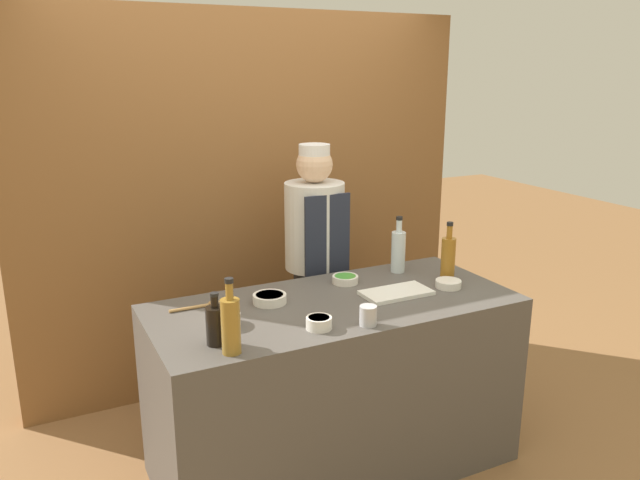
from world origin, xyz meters
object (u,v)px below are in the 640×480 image
object	(u,v)px
cup_steel	(368,316)
chef_center	(315,268)
bottle_clear	(398,250)
wooden_spoon	(202,305)
cutting_board	(396,293)
sauce_bowl_white	(319,322)
sauce_bowl_brown	(448,283)
sauce_bowl_yellow	(224,319)
bottle_vinegar	(231,324)
sauce_bowl_red	(270,298)
sauce_bowl_green	(345,279)
bottle_amber	(448,257)
bottle_soy	(216,324)

from	to	relation	value
cup_steel	chef_center	bearing A→B (deg)	77.75
bottle_clear	wooden_spoon	distance (m)	1.16
bottle_clear	wooden_spoon	bearing A→B (deg)	-177.95
cutting_board	cup_steel	distance (m)	0.43
sauce_bowl_white	bottle_clear	bearing A→B (deg)	34.48
sauce_bowl_brown	sauce_bowl_yellow	distance (m)	1.22
cutting_board	chef_center	world-z (taller)	chef_center
bottle_vinegar	bottle_clear	world-z (taller)	bottle_clear
wooden_spoon	chef_center	distance (m)	0.94
sauce_bowl_red	cup_steel	world-z (taller)	cup_steel
wooden_spoon	sauce_bowl_white	bearing A→B (deg)	-50.60
sauce_bowl_brown	sauce_bowl_green	bearing A→B (deg)	146.00
chef_center	bottle_amber	bearing A→B (deg)	-51.10
bottle_clear	chef_center	world-z (taller)	chef_center
bottle_amber	bottle_vinegar	size ratio (longest dim) A/B	1.00
cutting_board	bottle_vinegar	bearing A→B (deg)	-164.51
sauce_bowl_brown	bottle_vinegar	bearing A→B (deg)	-169.44
sauce_bowl_brown	bottle_clear	xyz separation A→B (m)	(-0.09, 0.34, 0.10)
bottle_clear	cup_steel	size ratio (longest dim) A/B	3.48
sauce_bowl_red	wooden_spoon	world-z (taller)	sauce_bowl_red
sauce_bowl_white	wooden_spoon	world-z (taller)	sauce_bowl_white
sauce_bowl_white	sauce_bowl_yellow	xyz separation A→B (m)	(-0.37, 0.23, -0.00)
sauce_bowl_white	bottle_clear	size ratio (longest dim) A/B	0.36
sauce_bowl_white	cutting_board	xyz separation A→B (m)	(0.55, 0.21, -0.02)
bottle_amber	chef_center	bearing A→B (deg)	128.90
sauce_bowl_brown	bottle_clear	size ratio (longest dim) A/B	0.42
sauce_bowl_brown	bottle_amber	distance (m)	0.17
sauce_bowl_red	bottle_amber	world-z (taller)	bottle_amber
bottle_clear	chef_center	bearing A→B (deg)	129.84
bottle_clear	wooden_spoon	world-z (taller)	bottle_clear
bottle_soy	wooden_spoon	size ratio (longest dim) A/B	0.92
sauce_bowl_white	sauce_bowl_green	xyz separation A→B (m)	(0.40, 0.49, -0.01)
bottle_amber	bottle_clear	world-z (taller)	same
sauce_bowl_green	sauce_bowl_brown	world-z (taller)	same
sauce_bowl_yellow	chef_center	bearing A→B (deg)	41.02
bottle_soy	wooden_spoon	distance (m)	0.44
bottle_vinegar	cutting_board	bearing A→B (deg)	15.49
sauce_bowl_yellow	cup_steel	xyz separation A→B (m)	(0.58, -0.29, 0.02)
sauce_bowl_white	bottle_soy	world-z (taller)	bottle_soy
bottle_vinegar	chef_center	size ratio (longest dim) A/B	0.20
sauce_bowl_brown	bottle_clear	world-z (taller)	bottle_clear
cutting_board	cup_steel	xyz separation A→B (m)	(-0.33, -0.28, 0.04)
sauce_bowl_red	cup_steel	distance (m)	0.54
bottle_vinegar	cup_steel	size ratio (longest dim) A/B	3.46
cutting_board	bottle_soy	distance (m)	1.02
sauce_bowl_white	cutting_board	bearing A→B (deg)	21.03
sauce_bowl_brown	sauce_bowl_red	size ratio (longest dim) A/B	0.82
bottle_soy	cup_steel	distance (m)	0.68
sauce_bowl_white	bottle_vinegar	world-z (taller)	bottle_vinegar
sauce_bowl_green	sauce_bowl_brown	size ratio (longest dim) A/B	1.04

